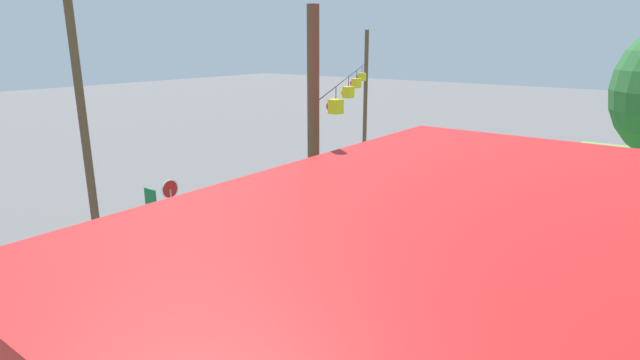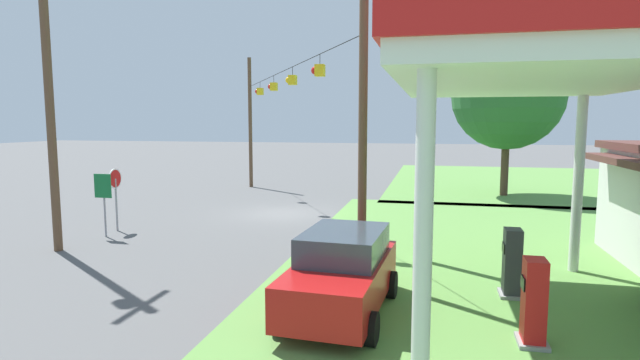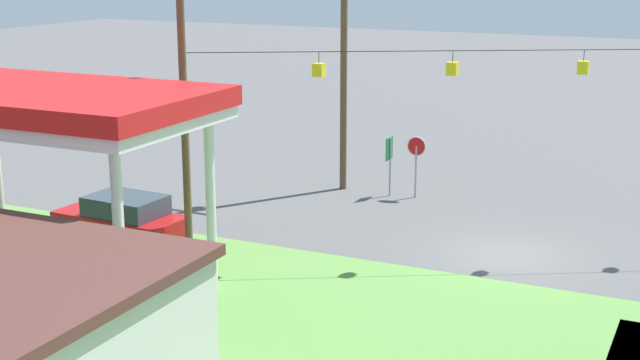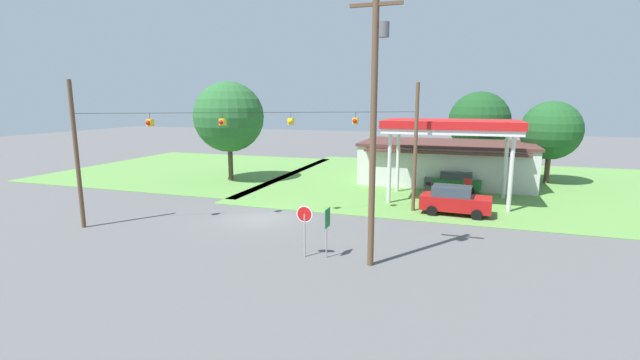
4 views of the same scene
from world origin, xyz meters
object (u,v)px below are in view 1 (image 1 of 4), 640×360
object	(u,v)px
stop_sign_roadside	(171,196)
route_sign	(152,206)
utility_pole_main	(77,79)
gas_station_canopy	(452,237)

from	to	relation	value
stop_sign_roadside	route_sign	xyz separation A→B (m)	(1.05, 0.21, -0.10)
stop_sign_roadside	utility_pole_main	xyz separation A→B (m)	(3.22, -0.04, 4.83)
gas_station_canopy	utility_pole_main	size ratio (longest dim) A/B	0.79
route_sign	stop_sign_roadside	bearing A→B (deg)	-168.49
gas_station_canopy	utility_pole_main	bearing A→B (deg)	-100.91
stop_sign_roadside	route_sign	distance (m)	1.08
route_sign	utility_pole_main	xyz separation A→B (m)	(2.17, -0.25, 4.93)
route_sign	gas_station_canopy	bearing A→B (deg)	70.63
gas_station_canopy	route_sign	distance (m)	15.30
utility_pole_main	route_sign	bearing A→B (deg)	173.36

